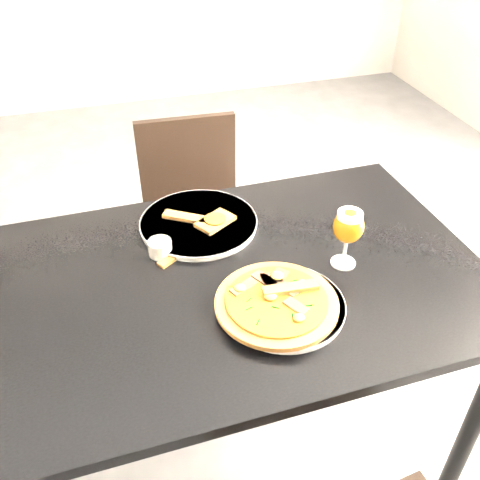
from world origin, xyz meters
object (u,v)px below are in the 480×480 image
object	(u,v)px
dining_table	(244,300)
chair_far	(195,221)
pizza	(277,302)
beer_glass	(348,227)

from	to	relation	value
dining_table	chair_far	world-z (taller)	chair_far
dining_table	pizza	size ratio (longest dim) A/B	4.30
chair_far	pizza	xyz separation A→B (m)	(0.02, -0.81, 0.32)
dining_table	beer_glass	xyz separation A→B (m)	(0.25, -0.03, 0.20)
pizza	chair_far	bearing A→B (deg)	91.69
dining_table	beer_glass	size ratio (longest dim) A/B	7.61
dining_table	chair_far	xyz separation A→B (m)	(0.01, 0.67, -0.21)
dining_table	pizza	bearing A→B (deg)	-76.91
dining_table	beer_glass	bearing A→B (deg)	-8.33
dining_table	pizza	distance (m)	0.19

